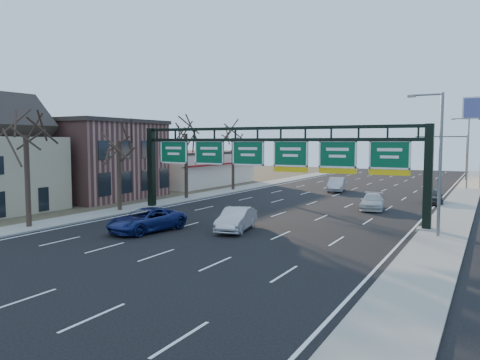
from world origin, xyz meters
The scene contains 20 objects.
ground centered at (0.00, 0.00, 0.00)m, with size 160.00×160.00×0.00m, color black.
sidewalk_left centered at (-12.80, 20.00, 0.06)m, with size 3.00×120.00×0.12m, color gray.
sidewalk_right centered at (12.80, 20.00, 0.06)m, with size 3.00×120.00×0.12m, color gray.
dirt_strip_left centered at (-25.00, 20.00, 0.03)m, with size 21.00×120.00×0.06m, color #473D2B.
lane_markings centered at (0.00, 20.00, 0.01)m, with size 21.60×120.00×0.01m, color white.
sign_gantry centered at (0.16, 8.00, 4.63)m, with size 24.60×1.20×7.20m.
brick_block centered at (-21.50, 11.00, 4.16)m, with size 10.40×12.40×8.30m.
cream_strip centered at (-21.48, 29.00, 2.36)m, with size 10.90×18.40×4.70m.
tree_near centered at (-12.80, -4.00, 7.48)m, with size 3.60×3.60×8.86m.
tree_gantry centered at (-12.80, 5.00, 7.11)m, with size 3.60×3.60×8.48m.
tree_mid centered at (-12.80, 15.00, 7.85)m, with size 3.60×3.60×9.24m.
tree_far centered at (-12.80, 25.00, 7.48)m, with size 3.60×3.60×8.86m.
streetlight_near centered at (12.47, 6.00, 5.08)m, with size 2.15×0.22×9.00m.
streetlight_far centered at (12.47, 40.00, 5.08)m, with size 2.15×0.22×9.00m.
traffic_signal_mast centered at (5.69, 55.00, 5.50)m, with size 10.16×0.54×7.00m.
car_blue_suv centered at (-4.76, -1.09, 0.77)m, with size 2.57×5.57×1.55m, color navy.
car_silver_sedan centered at (0.38, 2.02, 0.78)m, with size 1.65×4.73×1.56m, color #B4B3B8.
car_white_wagon centered at (6.17, 16.48, 0.69)m, with size 1.94×4.77×1.38m, color silver.
car_grey_far centered at (10.49, 23.35, 0.73)m, with size 1.74×4.31×1.47m, color #3F4244.
car_silver_distant centered at (-1.06, 29.65, 0.83)m, with size 1.76×5.06×1.67m, color #AEADB2.
Camera 1 is at (15.49, -25.25, 5.99)m, focal length 35.00 mm.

